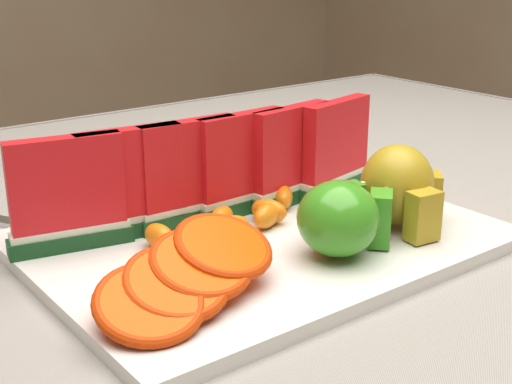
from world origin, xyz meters
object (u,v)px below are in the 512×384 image
(platter, at_px, (260,239))
(apple_cluster, at_px, (343,218))
(side_plate, at_px, (229,145))
(pear_cluster, at_px, (401,187))

(platter, bearing_deg, apple_cluster, -71.66)
(platter, xyz_separation_m, side_plate, (0.17, 0.29, -0.00))
(pear_cluster, bearing_deg, platter, 149.57)
(apple_cluster, bearing_deg, side_plate, 68.69)
(platter, bearing_deg, side_plate, 59.55)
(apple_cluster, distance_m, pear_cluster, 0.09)
(apple_cluster, relative_size, pear_cluster, 1.16)
(apple_cluster, height_order, pear_cluster, pear_cluster)
(pear_cluster, height_order, side_plate, pear_cluster)
(platter, bearing_deg, pear_cluster, -30.43)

